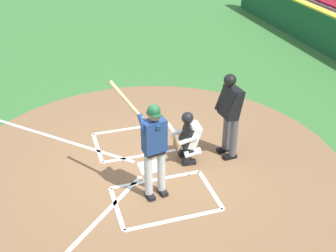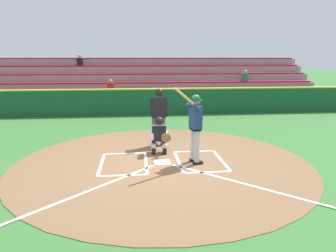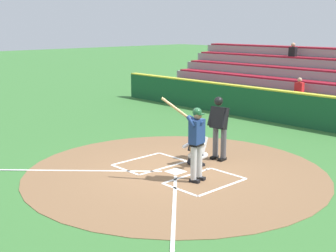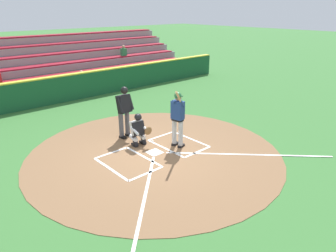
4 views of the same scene
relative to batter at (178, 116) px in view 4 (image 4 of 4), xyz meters
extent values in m
plane|color=#387033|center=(0.87, -0.15, -1.10)|extent=(120.00, 120.00, 0.00)
cylinder|color=brown|center=(0.87, -0.15, -1.09)|extent=(8.00, 8.00, 0.01)
cube|color=white|center=(0.87, -0.15, -1.08)|extent=(0.44, 0.44, 0.01)
cube|color=white|center=(-0.18, -1.05, -1.08)|extent=(1.20, 0.08, 0.01)
cube|color=white|center=(-0.18, 0.75, -1.08)|extent=(1.20, 0.08, 0.01)
cube|color=white|center=(0.42, -0.15, -1.08)|extent=(0.08, 1.80, 0.01)
cube|color=white|center=(-0.78, -0.15, -1.08)|extent=(0.08, 1.80, 0.01)
cube|color=white|center=(1.92, -1.05, -1.08)|extent=(1.20, 0.08, 0.01)
cube|color=white|center=(1.92, 0.75, -1.08)|extent=(1.20, 0.08, 0.01)
cube|color=white|center=(1.32, -0.15, -1.08)|extent=(0.08, 1.80, 0.01)
cube|color=white|center=(2.52, -0.15, -1.08)|extent=(0.08, 1.80, 0.01)
cube|color=white|center=(2.97, 1.95, -1.08)|extent=(3.73, 3.73, 0.01)
cube|color=white|center=(-1.23, 1.95, -1.08)|extent=(3.73, 3.73, 0.01)
cylinder|color=#BCBCBC|center=(0.02, -0.14, -0.60)|extent=(0.15, 0.15, 0.84)
cube|color=black|center=(-0.02, -0.15, -1.05)|extent=(0.28, 0.16, 0.09)
cylinder|color=#BCBCBC|center=(-0.03, 0.12, -0.60)|extent=(0.15, 0.15, 0.84)
cube|color=black|center=(-0.07, 0.11, -1.05)|extent=(0.28, 0.16, 0.09)
cube|color=black|center=(-0.01, -0.01, -0.13)|extent=(0.28, 0.37, 0.10)
cube|color=navy|center=(-0.01, -0.01, 0.18)|extent=(0.31, 0.44, 0.60)
sphere|color=#9E7051|center=(-0.03, -0.02, 0.59)|extent=(0.21, 0.21, 0.21)
sphere|color=#1E512D|center=(-0.01, -0.01, 0.66)|extent=(0.23, 0.23, 0.23)
cube|color=#1E512D|center=(-0.12, -0.03, 0.63)|extent=(0.14, 0.19, 0.02)
cylinder|color=navy|center=(0.04, -0.02, 0.46)|extent=(0.44, 0.16, 0.21)
cylinder|color=navy|center=(0.01, 0.19, 0.46)|extent=(0.28, 0.14, 0.29)
cylinder|color=tan|center=(0.34, 0.38, 0.76)|extent=(0.63, 0.47, 0.53)
cylinder|color=tan|center=(0.06, 0.18, 0.52)|extent=(0.10, 0.11, 0.08)
cube|color=black|center=(0.73, -0.95, -1.05)|extent=(0.14, 0.27, 0.09)
cube|color=black|center=(0.73, -0.91, -0.90)|extent=(0.14, 0.25, 0.37)
cylinder|color=silver|center=(0.73, -1.01, -0.82)|extent=(0.18, 0.37, 0.21)
cube|color=black|center=(1.05, -0.98, -1.05)|extent=(0.14, 0.27, 0.09)
cube|color=black|center=(1.05, -0.94, -0.90)|extent=(0.14, 0.25, 0.37)
cylinder|color=silver|center=(1.04, -1.04, -0.82)|extent=(0.18, 0.37, 0.21)
cube|color=silver|center=(0.88, -1.04, -0.48)|extent=(0.43, 0.39, 0.52)
cube|color=black|center=(0.89, -0.93, -0.48)|extent=(0.44, 0.25, 0.46)
sphere|color=#9E7051|center=(0.89, -0.97, -0.11)|extent=(0.21, 0.21, 0.21)
sphere|color=black|center=(0.89, -0.95, -0.09)|extent=(0.24, 0.24, 0.24)
cylinder|color=silver|center=(0.70, -0.85, -0.50)|extent=(0.12, 0.45, 0.20)
cylinder|color=silver|center=(1.10, -0.88, -0.50)|extent=(0.12, 0.45, 0.20)
ellipsoid|color=brown|center=(0.71, -0.65, -0.53)|extent=(0.29, 0.12, 0.28)
cylinder|color=#4C4C51|center=(0.69, -1.89, -0.59)|extent=(0.16, 0.16, 0.86)
cube|color=black|center=(0.69, -1.84, -1.05)|extent=(0.16, 0.29, 0.09)
cylinder|color=#4C4C51|center=(0.97, -1.86, -0.59)|extent=(0.16, 0.16, 0.86)
cube|color=black|center=(0.96, -1.81, -1.05)|extent=(0.16, 0.29, 0.09)
cube|color=black|center=(0.83, -1.83, 0.15)|extent=(0.47, 0.41, 0.66)
sphere|color=tan|center=(0.82, -1.79, 0.62)|extent=(0.22, 0.22, 0.22)
sphere|color=black|center=(0.82, -1.77, 0.64)|extent=(0.25, 0.25, 0.25)
cylinder|color=black|center=(0.58, -1.78, 0.18)|extent=(0.13, 0.29, 0.56)
cylinder|color=black|center=(1.06, -1.73, 0.18)|extent=(0.13, 0.29, 0.56)
sphere|color=white|center=(0.37, -0.85, -1.06)|extent=(0.07, 0.07, 0.07)
cube|color=#19512D|center=(0.87, -7.65, -0.47)|extent=(22.00, 0.36, 1.25)
cube|color=yellow|center=(0.87, -7.65, 0.18)|extent=(22.00, 0.32, 0.06)
cube|color=gray|center=(0.87, -8.67, -0.87)|extent=(20.00, 0.85, 0.45)
cube|color=maroon|center=(0.87, -8.67, -0.61)|extent=(19.60, 0.72, 0.08)
cube|color=gray|center=(0.87, -9.52, -0.65)|extent=(20.00, 0.85, 0.90)
cube|color=maroon|center=(0.87, -9.52, -0.16)|extent=(19.60, 0.72, 0.08)
cube|color=gray|center=(0.87, -10.37, -0.42)|extent=(20.00, 0.85, 1.35)
cube|color=maroon|center=(0.87, -10.37, 0.29)|extent=(19.60, 0.72, 0.08)
cube|color=gray|center=(0.87, -11.22, -0.20)|extent=(20.00, 0.85, 1.80)
cube|color=maroon|center=(0.87, -11.22, 0.74)|extent=(19.60, 0.72, 0.08)
cube|color=gray|center=(0.87, -12.07, 0.03)|extent=(20.00, 0.85, 2.25)
cube|color=maroon|center=(0.87, -12.07, 1.19)|extent=(19.60, 0.72, 0.08)
cube|color=gray|center=(0.87, -12.92, 0.25)|extent=(20.00, 0.85, 2.70)
cube|color=maroon|center=(0.87, -12.92, 1.64)|extent=(19.60, 0.72, 0.08)
cube|color=#2D844C|center=(-4.97, -10.32, 0.56)|extent=(0.36, 0.22, 0.46)
sphere|color=tan|center=(-4.97, -10.32, 0.90)|extent=(0.20, 0.20, 0.20)
cube|color=orange|center=(-1.05, -8.62, -0.34)|extent=(0.36, 0.22, 0.46)
sphere|color=beige|center=(-1.05, -8.62, 0.00)|extent=(0.20, 0.20, 0.20)
camera|label=1|loc=(-6.16, 1.66, 4.00)|focal=46.30mm
camera|label=2|loc=(1.58, 8.09, 1.73)|focal=33.90mm
camera|label=3|loc=(-7.50, 8.01, 2.73)|focal=49.07mm
camera|label=4|loc=(6.56, 6.85, 3.26)|focal=33.26mm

